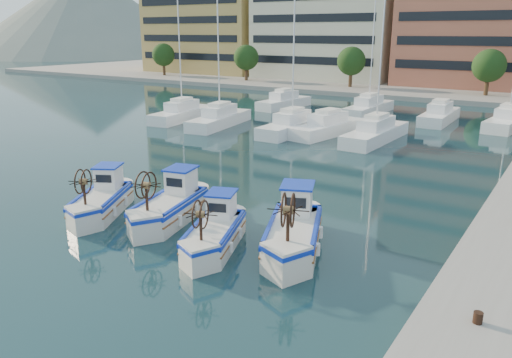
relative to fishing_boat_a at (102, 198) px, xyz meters
name	(u,v)px	position (x,y,z in m)	size (l,w,h in m)	color
ground	(158,232)	(3.76, -0.28, -0.73)	(300.00, 300.00, 0.00)	#1B3D46
hill_west	(91,55)	(-136.24, 109.72, -0.73)	(180.00, 180.00, 60.00)	slate
yacht_marina	(355,120)	(1.03, 27.90, -0.20)	(37.32, 22.96, 11.50)	white
fishing_boat_a	(102,198)	(0.00, 0.00, 0.00)	(3.43, 4.37, 2.64)	silver
fishing_boat_b	(171,204)	(3.33, 1.07, 0.04)	(2.77, 4.62, 2.80)	silver
fishing_boat_c	(215,230)	(6.78, -0.13, -0.03)	(2.94, 4.20, 2.53)	silver
fishing_boat_d	(294,229)	(9.45, 1.41, 0.09)	(3.52, 4.90, 2.95)	silver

